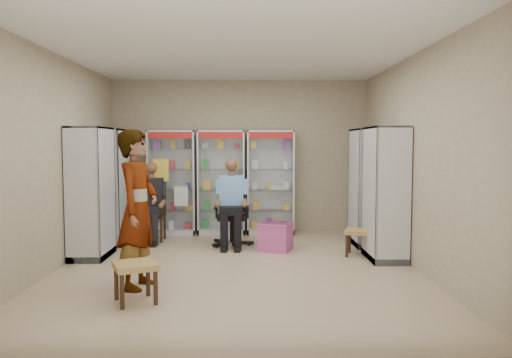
{
  "coord_description": "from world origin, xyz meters",
  "views": [
    {
      "loc": [
        0.18,
        -6.92,
        1.74
      ],
      "look_at": [
        0.29,
        0.7,
        1.21
      ],
      "focal_mm": 35.0,
      "sensor_mm": 36.0,
      "label": 1
    }
  ],
  "objects_px": {
    "cabinet_right_far": "(368,187)",
    "cabinet_left_near": "(91,193)",
    "cabinet_back_right": "(270,182)",
    "pink_trunk": "(276,236)",
    "woven_stool_a": "(359,243)",
    "woven_stool_b": "(136,282)",
    "wooden_chair": "(153,215)",
    "seated_shopkeeper": "(232,205)",
    "cabinet_back_left": "(172,182)",
    "cabinet_left_far": "(111,187)",
    "cabinet_right_near": "(385,194)",
    "office_chair": "(232,214)",
    "cabinet_back_mid": "(221,182)",
    "standing_man": "(138,209)"
  },
  "relations": [
    {
      "from": "cabinet_right_far",
      "to": "office_chair",
      "type": "distance_m",
      "value": 2.38
    },
    {
      "from": "cabinet_left_far",
      "to": "office_chair",
      "type": "bearing_deg",
      "value": 83.79
    },
    {
      "from": "wooden_chair",
      "to": "seated_shopkeeper",
      "type": "height_order",
      "value": "seated_shopkeeper"
    },
    {
      "from": "cabinet_left_far",
      "to": "pink_trunk",
      "type": "height_order",
      "value": "cabinet_left_far"
    },
    {
      "from": "cabinet_back_right",
      "to": "pink_trunk",
      "type": "relative_size",
      "value": 4.19
    },
    {
      "from": "seated_shopkeeper",
      "to": "woven_stool_a",
      "type": "relative_size",
      "value": 3.41
    },
    {
      "from": "cabinet_right_far",
      "to": "cabinet_left_near",
      "type": "height_order",
      "value": "same"
    },
    {
      "from": "cabinet_right_near",
      "to": "woven_stool_a",
      "type": "relative_size",
      "value": 4.87
    },
    {
      "from": "office_chair",
      "to": "woven_stool_b",
      "type": "xyz_separation_m",
      "value": [
        -0.95,
        -3.09,
        -0.33
      ]
    },
    {
      "from": "cabinet_left_far",
      "to": "wooden_chair",
      "type": "height_order",
      "value": "cabinet_left_far"
    },
    {
      "from": "cabinet_back_left",
      "to": "woven_stool_a",
      "type": "xyz_separation_m",
      "value": [
        3.2,
        -1.98,
        -0.79
      ]
    },
    {
      "from": "cabinet_back_left",
      "to": "cabinet_right_near",
      "type": "relative_size",
      "value": 1.0
    },
    {
      "from": "cabinet_right_near",
      "to": "cabinet_left_near",
      "type": "relative_size",
      "value": 1.0
    },
    {
      "from": "cabinet_back_mid",
      "to": "cabinet_back_right",
      "type": "xyz_separation_m",
      "value": [
        0.95,
        0.0,
        0.0
      ]
    },
    {
      "from": "cabinet_left_near",
      "to": "woven_stool_a",
      "type": "relative_size",
      "value": 4.87
    },
    {
      "from": "cabinet_back_right",
      "to": "cabinet_left_far",
      "type": "relative_size",
      "value": 1.0
    },
    {
      "from": "cabinet_back_left",
      "to": "wooden_chair",
      "type": "bearing_deg",
      "value": -108.9
    },
    {
      "from": "cabinet_back_mid",
      "to": "woven_stool_b",
      "type": "xyz_separation_m",
      "value": [
        -0.71,
        -4.25,
        -0.78
      ]
    },
    {
      "from": "woven_stool_a",
      "to": "woven_stool_b",
      "type": "relative_size",
      "value": 0.92
    },
    {
      "from": "cabinet_left_near",
      "to": "seated_shopkeeper",
      "type": "bearing_deg",
      "value": 111.15
    },
    {
      "from": "cabinet_back_right",
      "to": "cabinet_left_near",
      "type": "bearing_deg",
      "value": -144.35
    },
    {
      "from": "standing_man",
      "to": "pink_trunk",
      "type": "bearing_deg",
      "value": -29.62
    },
    {
      "from": "cabinet_back_right",
      "to": "cabinet_left_near",
      "type": "height_order",
      "value": "same"
    },
    {
      "from": "cabinet_back_mid",
      "to": "cabinet_back_right",
      "type": "bearing_deg",
      "value": 0.0
    },
    {
      "from": "cabinet_back_right",
      "to": "cabinet_left_far",
      "type": "bearing_deg",
      "value": -161.81
    },
    {
      "from": "cabinet_back_mid",
      "to": "pink_trunk",
      "type": "xyz_separation_m",
      "value": [
        0.97,
        -1.57,
        -0.77
      ]
    },
    {
      "from": "cabinet_back_right",
      "to": "cabinet_right_near",
      "type": "bearing_deg",
      "value": -53.84
    },
    {
      "from": "cabinet_left_far",
      "to": "wooden_chair",
      "type": "distance_m",
      "value": 0.89
    },
    {
      "from": "cabinet_back_right",
      "to": "seated_shopkeeper",
      "type": "relative_size",
      "value": 1.43
    },
    {
      "from": "cabinet_back_right",
      "to": "woven_stool_a",
      "type": "height_order",
      "value": "cabinet_back_right"
    },
    {
      "from": "cabinet_right_far",
      "to": "cabinet_left_far",
      "type": "relative_size",
      "value": 1.0
    },
    {
      "from": "cabinet_left_near",
      "to": "standing_man",
      "type": "distance_m",
      "value": 1.95
    },
    {
      "from": "office_chair",
      "to": "cabinet_right_near",
      "type": "bearing_deg",
      "value": -24.24
    },
    {
      "from": "seated_shopkeeper",
      "to": "cabinet_left_far",
      "type": "bearing_deg",
      "value": 172.76
    },
    {
      "from": "cabinet_right_near",
      "to": "pink_trunk",
      "type": "xyz_separation_m",
      "value": [
        -1.61,
        0.66,
        -0.77
      ]
    },
    {
      "from": "cabinet_back_left",
      "to": "cabinet_left_far",
      "type": "xyz_separation_m",
      "value": [
        -0.93,
        -0.93,
        0.0
      ]
    },
    {
      "from": "cabinet_back_left",
      "to": "seated_shopkeeper",
      "type": "relative_size",
      "value": 1.43
    },
    {
      "from": "woven_stool_a",
      "to": "cabinet_back_right",
      "type": "bearing_deg",
      "value": 123.32
    },
    {
      "from": "cabinet_back_right",
      "to": "cabinet_right_far",
      "type": "bearing_deg",
      "value": -34.73
    },
    {
      "from": "cabinet_back_right",
      "to": "cabinet_back_left",
      "type": "bearing_deg",
      "value": 180.0
    },
    {
      "from": "cabinet_right_near",
      "to": "woven_stool_a",
      "type": "distance_m",
      "value": 0.9
    },
    {
      "from": "cabinet_right_far",
      "to": "woven_stool_a",
      "type": "bearing_deg",
      "value": 158.72
    },
    {
      "from": "pink_trunk",
      "to": "woven_stool_b",
      "type": "height_order",
      "value": "pink_trunk"
    },
    {
      "from": "cabinet_back_right",
      "to": "pink_trunk",
      "type": "xyz_separation_m",
      "value": [
        0.02,
        -1.57,
        -0.77
      ]
    },
    {
      "from": "woven_stool_a",
      "to": "wooden_chair",
      "type": "bearing_deg",
      "value": 160.12
    },
    {
      "from": "cabinet_back_left",
      "to": "standing_man",
      "type": "height_order",
      "value": "cabinet_back_left"
    },
    {
      "from": "cabinet_back_left",
      "to": "cabinet_right_far",
      "type": "distance_m",
      "value": 3.71
    },
    {
      "from": "cabinet_back_mid",
      "to": "pink_trunk",
      "type": "distance_m",
      "value": 2.0
    },
    {
      "from": "cabinet_back_left",
      "to": "cabinet_left_far",
      "type": "bearing_deg",
      "value": -135.0
    },
    {
      "from": "cabinet_back_left",
      "to": "cabinet_back_right",
      "type": "bearing_deg",
      "value": 0.0
    }
  ]
}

